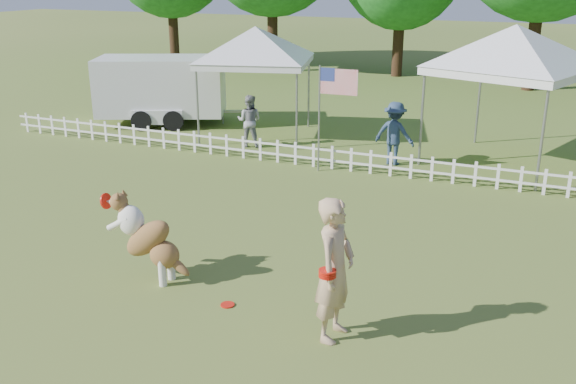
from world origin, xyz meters
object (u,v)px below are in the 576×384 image
(cargo_trailer, at_px, (162,90))
(spectator_a, at_px, (249,121))
(dog, at_px, (149,239))
(frisbee_on_turf, at_px, (228,305))
(canopy_tent_left, at_px, (256,84))
(canopy_tent_right, at_px, (509,98))
(handler, at_px, (335,270))
(spectator_b, at_px, (394,133))
(flag_pole, at_px, (319,119))

(cargo_trailer, relative_size, spectator_a, 3.38)
(dog, height_order, frisbee_on_turf, dog)
(dog, xyz_separation_m, canopy_tent_left, (-2.62, 9.31, 0.87))
(frisbee_on_turf, height_order, cargo_trailer, cargo_trailer)
(canopy_tent_left, bearing_deg, canopy_tent_right, -16.52)
(cargo_trailer, height_order, spectator_a, cargo_trailer)
(frisbee_on_turf, bearing_deg, canopy_tent_left, 113.44)
(handler, bearing_deg, spectator_b, 12.86)
(flag_pole, bearing_deg, spectator_a, 150.14)
(canopy_tent_left, xyz_separation_m, canopy_tent_right, (7.14, -0.21, 0.14))
(frisbee_on_turf, distance_m, canopy_tent_right, 9.99)
(frisbee_on_turf, relative_size, flag_pole, 0.08)
(canopy_tent_right, relative_size, spectator_a, 2.34)
(spectator_b, bearing_deg, handler, 107.46)
(handler, xyz_separation_m, cargo_trailer, (-9.43, 10.04, 0.09))
(spectator_a, bearing_deg, frisbee_on_turf, 105.67)
(canopy_tent_right, distance_m, cargo_trailer, 10.70)
(canopy_tent_right, height_order, spectator_a, canopy_tent_right)
(dog, height_order, spectator_a, spectator_a)
(canopy_tent_right, bearing_deg, spectator_a, -152.37)
(cargo_trailer, xyz_separation_m, flag_pole, (6.52, -2.93, 0.22))
(spectator_a, xyz_separation_m, spectator_b, (4.20, -0.14, 0.08))
(dog, bearing_deg, flag_pole, 86.58)
(dog, distance_m, frisbee_on_turf, 1.72)
(handler, height_order, spectator_a, handler)
(frisbee_on_turf, height_order, spectator_b, spectator_b)
(handler, height_order, spectator_b, handler)
(dog, distance_m, spectator_b, 8.20)
(canopy_tent_left, bearing_deg, handler, -73.68)
(spectator_a, bearing_deg, canopy_tent_right, 179.58)
(dog, distance_m, flag_pole, 6.68)
(canopy_tent_left, bearing_deg, frisbee_on_turf, -81.35)
(cargo_trailer, distance_m, spectator_b, 8.26)
(canopy_tent_left, relative_size, flag_pole, 1.21)
(flag_pole, bearing_deg, handler, -68.69)
(dog, relative_size, canopy_tent_right, 0.41)
(dog, relative_size, spectator_a, 0.96)
(canopy_tent_left, relative_size, canopy_tent_right, 0.92)
(cargo_trailer, relative_size, spectator_b, 3.06)
(canopy_tent_right, distance_m, flag_pole, 4.83)
(cargo_trailer, bearing_deg, frisbee_on_turf, -75.98)
(flag_pole, bearing_deg, canopy_tent_left, 137.48)
(spectator_b, bearing_deg, canopy_tent_left, -7.98)
(canopy_tent_left, distance_m, spectator_a, 1.51)
(handler, relative_size, dog, 1.41)
(handler, distance_m, dog, 3.32)
(dog, relative_size, cargo_trailer, 0.29)
(frisbee_on_turf, height_order, flag_pole, flag_pole)
(dog, height_order, flag_pole, flag_pole)
(frisbee_on_turf, height_order, canopy_tent_right, canopy_tent_right)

